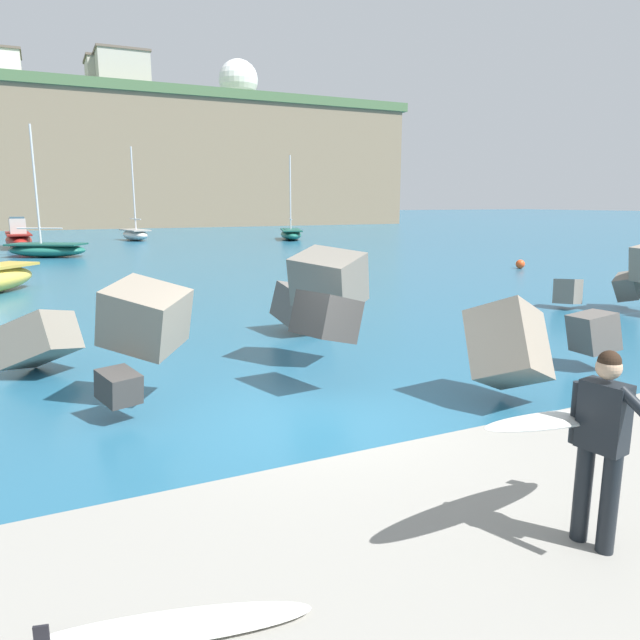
% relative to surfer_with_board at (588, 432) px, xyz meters
% --- Properties ---
extents(ground_plane, '(400.00, 400.00, 0.00)m').
position_rel_surfer_with_board_xyz_m(ground_plane, '(-0.61, 4.31, -1.28)').
color(ground_plane, '#235B7A').
extents(walkway_path, '(48.00, 4.40, 0.24)m').
position_rel_surfer_with_board_xyz_m(walkway_path, '(-0.61, 0.31, -1.16)').
color(walkway_path, gray).
rests_on(walkway_path, ground).
extents(breakwater_jetty, '(32.35, 8.37, 2.37)m').
position_rel_surfer_with_board_xyz_m(breakwater_jetty, '(1.59, 6.82, -0.19)').
color(breakwater_jetty, '#4C4944').
rests_on(breakwater_jetty, ground).
extents(surfer_with_board, '(2.12, 1.31, 1.78)m').
position_rel_surfer_with_board_xyz_m(surfer_with_board, '(0.00, 0.00, 0.00)').
color(surfer_with_board, black).
rests_on(surfer_with_board, walkway_path).
extents(spare_surfboard, '(2.03, 0.82, 0.19)m').
position_rel_surfer_with_board_xyz_m(spare_surfboard, '(-3.52, 0.41, -1.00)').
color(spare_surfboard, white).
rests_on(spare_surfboard, walkway_path).
extents(boat_near_centre, '(2.42, 4.31, 7.72)m').
position_rel_surfer_with_board_xyz_m(boat_near_centre, '(3.01, 48.61, -0.72)').
color(boat_near_centre, beige).
rests_on(boat_near_centre, ground).
extents(boat_mid_left, '(3.48, 5.93, 7.17)m').
position_rel_surfer_with_board_xyz_m(boat_mid_left, '(15.55, 44.14, -0.77)').
color(boat_mid_left, '#1E6656').
rests_on(boat_mid_left, ground).
extents(boat_mid_right, '(2.08, 6.32, 2.22)m').
position_rel_surfer_with_board_xyz_m(boat_mid_right, '(-5.68, 43.47, -0.55)').
color(boat_mid_right, maroon).
rests_on(boat_mid_right, ground).
extents(boat_far_left, '(5.03, 4.01, 7.61)m').
position_rel_surfer_with_board_xyz_m(boat_far_left, '(-3.95, 35.09, -0.80)').
color(boat_far_left, '#1E6656').
rests_on(boat_far_left, ground).
extents(mooring_buoy_middle, '(0.44, 0.44, 0.44)m').
position_rel_surfer_with_board_xyz_m(mooring_buoy_middle, '(17.06, 18.34, -1.06)').
color(mooring_buoy_middle, '#E54C1E').
rests_on(mooring_buoy_middle, ground).
extents(headland_bluff, '(73.70, 30.98, 17.40)m').
position_rel_surfer_with_board_xyz_m(headland_bluff, '(8.91, 87.49, 7.45)').
color(headland_bluff, '#847056').
rests_on(headland_bluff, ground).
extents(radar_dome, '(6.46, 6.46, 8.82)m').
position_rel_surfer_with_board_xyz_m(radar_dome, '(27.25, 94.39, 20.72)').
color(radar_dome, silver).
rests_on(radar_dome, headland_bluff).
extents(station_building_west, '(7.20, 5.98, 5.04)m').
position_rel_surfer_with_board_xyz_m(station_building_west, '(6.57, 86.20, 18.66)').
color(station_building_west, '#B2ADA3').
rests_on(station_building_west, headland_bluff).
extents(station_building_east, '(6.84, 5.63, 5.31)m').
position_rel_surfer_with_board_xyz_m(station_building_east, '(7.31, 81.94, 18.80)').
color(station_building_east, '#B2ADA3').
rests_on(station_building_east, headland_bluff).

